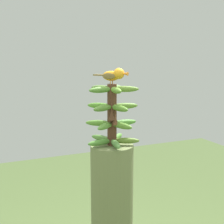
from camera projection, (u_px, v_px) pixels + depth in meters
banana_bunch at (112, 115)px, 1.75m from camera, size 0.31×0.31×0.35m
perched_bird at (114, 75)px, 1.71m from camera, size 0.18×0.15×0.09m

